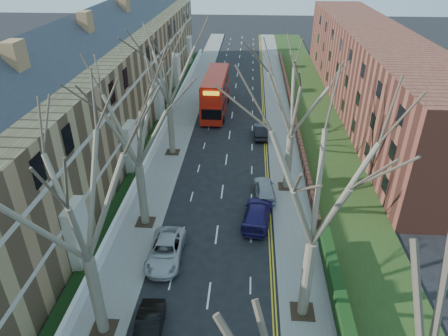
# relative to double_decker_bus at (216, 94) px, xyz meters

# --- Properties ---
(pavement_left) EXTENTS (3.00, 102.00, 0.12)m
(pavement_left) POSITION_rel_double_decker_bus_xyz_m (-3.79, -1.24, -2.31)
(pavement_left) COLOR slate
(pavement_left) RESTS_ON ground
(pavement_right) EXTENTS (3.00, 102.00, 0.12)m
(pavement_right) POSITION_rel_double_decker_bus_xyz_m (8.21, -1.24, -2.31)
(pavement_right) COLOR slate
(pavement_right) RESTS_ON ground
(terrace_left) EXTENTS (9.70, 78.00, 13.60)m
(terrace_left) POSITION_rel_double_decker_bus_xyz_m (-11.44, -9.24, 3.16)
(terrace_left) COLOR #9B764E
(terrace_left) RESTS_ON ground
(flats_right) EXTENTS (13.97, 54.00, 10.00)m
(flats_right) POSITION_rel_double_decker_bus_xyz_m (19.67, 2.76, 2.61)
(flats_right) COLOR brown
(flats_right) RESTS_ON ground
(front_wall_left) EXTENTS (0.30, 78.00, 1.00)m
(front_wall_left) POSITION_rel_double_decker_bus_xyz_m (-5.44, -9.24, -1.75)
(front_wall_left) COLOR white
(front_wall_left) RESTS_ON ground
(grass_verge_right) EXTENTS (6.00, 102.00, 0.06)m
(grass_verge_right) POSITION_rel_double_decker_bus_xyz_m (12.71, -1.24, -2.22)
(grass_verge_right) COLOR #1F3513
(grass_verge_right) RESTS_ON ground
(tree_left_mid) EXTENTS (10.50, 10.50, 14.71)m
(tree_left_mid) POSITION_rel_double_decker_bus_xyz_m (-3.49, -34.24, 7.18)
(tree_left_mid) COLOR #675C49
(tree_left_mid) RESTS_ON ground
(tree_left_far) EXTENTS (10.15, 10.15, 14.22)m
(tree_left_far) POSITION_rel_double_decker_bus_xyz_m (-3.49, -24.24, 6.87)
(tree_left_far) COLOR #675C49
(tree_left_far) RESTS_ON ground
(tree_left_dist) EXTENTS (10.50, 10.50, 14.71)m
(tree_left_dist) POSITION_rel_double_decker_bus_xyz_m (-3.49, -12.24, 7.18)
(tree_left_dist) COLOR #675C49
(tree_left_dist) RESTS_ON ground
(tree_right_mid) EXTENTS (10.50, 10.50, 14.71)m
(tree_right_mid) POSITION_rel_double_decker_bus_xyz_m (7.91, -32.24, 7.18)
(tree_right_mid) COLOR #675C49
(tree_right_mid) RESTS_ON ground
(tree_right_far) EXTENTS (10.15, 10.15, 14.22)m
(tree_right_far) POSITION_rel_double_decker_bus_xyz_m (7.91, -18.24, 6.87)
(tree_right_far) COLOR #675C49
(tree_right_far) RESTS_ON ground
(double_decker_bus) EXTENTS (3.08, 11.61, 4.81)m
(double_decker_bus) POSITION_rel_double_decker_bus_xyz_m (0.00, 0.00, 0.00)
(double_decker_bus) COLOR #B71A0D
(double_decker_bus) RESTS_ON ground
(car_left_mid) EXTENTS (1.61, 4.07, 1.32)m
(car_left_mid) POSITION_rel_double_decker_bus_xyz_m (-0.80, -34.51, -1.71)
(car_left_mid) COLOR black
(car_left_mid) RESTS_ON ground
(car_left_far) EXTENTS (2.33, 4.99, 1.38)m
(car_left_far) POSITION_rel_double_decker_bus_xyz_m (-1.10, -28.10, -1.68)
(car_left_far) COLOR #ADADB3
(car_left_far) RESTS_ON ground
(car_right_near) EXTENTS (2.76, 5.36, 1.49)m
(car_right_near) POSITION_rel_double_decker_bus_xyz_m (5.27, -23.40, -1.63)
(car_right_near) COLOR #201753
(car_right_near) RESTS_ON ground
(car_right_mid) EXTENTS (2.05, 4.28, 1.41)m
(car_right_mid) POSITION_rel_double_decker_bus_xyz_m (5.91, -19.64, -1.67)
(car_right_mid) COLOR #999CA2
(car_right_mid) RESTS_ON ground
(car_right_far) EXTENTS (1.56, 4.20, 1.37)m
(car_right_far) POSITION_rel_double_decker_bus_xyz_m (5.74, -7.48, -1.69)
(car_right_far) COLOR black
(car_right_far) RESTS_ON ground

